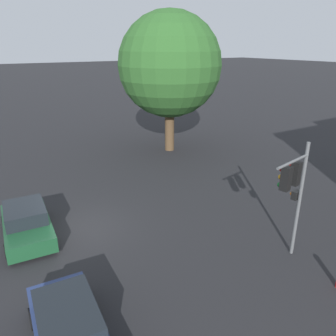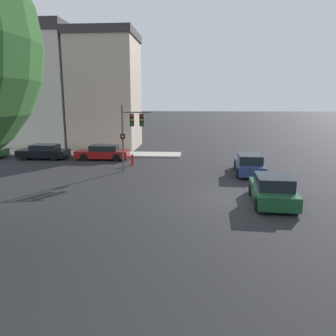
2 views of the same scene
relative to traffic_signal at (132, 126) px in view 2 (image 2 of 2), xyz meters
The scene contains 8 objects.
ground_plane 9.64m from the traffic_signal, 136.05° to the right, with size 300.00×300.00×0.00m, color black.
rowhouse_backdrop 15.10m from the traffic_signal, 35.04° to the left, with size 6.96×13.82×13.05m.
traffic_signal is the anchor object (origin of this frame).
crossing_car_0 8.92m from the traffic_signal, 91.10° to the right, with size 4.72×2.13×1.42m.
crossing_car_1 11.44m from the traffic_signal, 129.75° to the right, with size 4.33×2.22×1.46m.
parked_car_0 6.46m from the traffic_signal, 37.15° to the left, with size 1.90×4.66×1.30m.
parked_car_1 10.37m from the traffic_signal, 63.05° to the left, with size 2.04×4.38×1.31m.
fire_hydrant 3.61m from the traffic_signal, 10.92° to the left, with size 0.22×0.22×0.92m.
Camera 2 is at (-17.08, 1.79, 5.14)m, focal length 35.00 mm.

